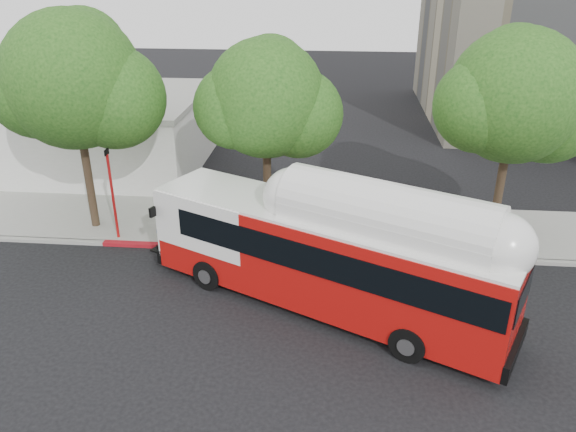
{
  "coord_description": "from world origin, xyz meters",
  "views": [
    {
      "loc": [
        2.03,
        -17.07,
        11.53
      ],
      "look_at": [
        0.2,
        3.0,
        2.15
      ],
      "focal_mm": 35.0,
      "sensor_mm": 36.0,
      "label": 1
    }
  ],
  "objects": [
    {
      "name": "street_tree_right",
      "position": [
        9.44,
        5.86,
        6.26
      ],
      "size": [
        6.21,
        5.4,
        9.18
      ],
      "color": "#2D2116",
      "rests_on": "ground"
    },
    {
      "name": "transit_bus",
      "position": [
        1.82,
        0.05,
        1.94
      ],
      "size": [
        13.65,
        8.4,
        4.15
      ],
      "rotation": [
        0.0,
        0.0,
        -0.46
      ],
      "color": "#AD0E0C",
      "rests_on": "ground"
    },
    {
      "name": "street_tree_mid",
      "position": [
        -0.59,
        6.06,
        5.91
      ],
      "size": [
        5.75,
        5.0,
        8.62
      ],
      "color": "#2D2116",
      "rests_on": "ground"
    },
    {
      "name": "ground",
      "position": [
        0.0,
        0.0,
        0.0
      ],
      "size": [
        120.0,
        120.0,
        0.0
      ],
      "primitive_type": "plane",
      "color": "black",
      "rests_on": "ground"
    },
    {
      "name": "red_curb_segment",
      "position": [
        -3.0,
        3.9,
        0.08
      ],
      "size": [
        10.0,
        0.32,
        0.16
      ],
      "primitive_type": "cube",
      "color": "maroon",
      "rests_on": "ground"
    },
    {
      "name": "street_tree_left",
      "position": [
        -8.53,
        5.56,
        6.6
      ],
      "size": [
        6.67,
        5.8,
        9.74
      ],
      "color": "#2D2116",
      "rests_on": "ground"
    },
    {
      "name": "sidewalk",
      "position": [
        0.0,
        6.5,
        0.07
      ],
      "size": [
        60.0,
        5.0,
        0.15
      ],
      "primitive_type": "cube",
      "color": "gray",
      "rests_on": "ground"
    },
    {
      "name": "low_commercial_bldg",
      "position": [
        -14.0,
        14.0,
        2.15
      ],
      "size": [
        16.2,
        10.2,
        4.25
      ],
      "color": "silver",
      "rests_on": "ground"
    },
    {
      "name": "signal_pole",
      "position": [
        -7.51,
        4.4,
        2.17
      ],
      "size": [
        0.12,
        0.4,
        4.23
      ],
      "color": "red",
      "rests_on": "ground"
    },
    {
      "name": "curb_strip",
      "position": [
        0.0,
        3.9,
        0.07
      ],
      "size": [
        60.0,
        0.3,
        0.15
      ],
      "primitive_type": "cube",
      "color": "gray",
      "rests_on": "ground"
    }
  ]
}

